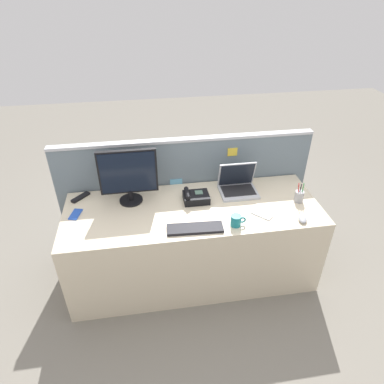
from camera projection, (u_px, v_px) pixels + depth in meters
ground_plane at (193, 272)px, 3.12m from camera, size 10.00×10.00×0.00m
desk at (193, 242)px, 2.92m from camera, size 2.04×0.75×0.73m
cubicle_divider at (186, 195)px, 3.15m from camera, size 2.23×0.08×1.14m
desktop_monitor at (128, 175)px, 2.68m from camera, size 0.46×0.19×0.45m
laptop at (238, 184)px, 2.89m from camera, size 0.31×0.25×0.25m
desk_phone at (195, 197)px, 2.78m from camera, size 0.21×0.16×0.10m
keyboard_main at (195, 228)px, 2.49m from camera, size 0.42×0.14×0.02m
computer_mouse_right_hand at (303, 219)px, 2.57m from camera, size 0.08×0.11×0.03m
pen_cup at (299, 196)px, 2.77m from camera, size 0.07×0.07×0.17m
cell_phone_blue_case at (76, 214)px, 2.64m from camera, size 0.10×0.15×0.01m
cell_phone_white_slab at (262, 215)px, 2.64m from camera, size 0.15×0.16×0.01m
tv_remote at (81, 197)px, 2.83m from camera, size 0.15×0.15×0.02m
coffee_mug at (236, 221)px, 2.51m from camera, size 0.12×0.08×0.09m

